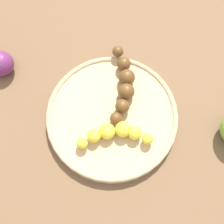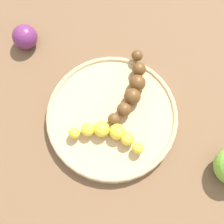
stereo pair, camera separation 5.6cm
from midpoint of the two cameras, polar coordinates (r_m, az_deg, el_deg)
name	(u,v)px [view 1 (the left image)]	position (r m, az deg, el deg)	size (l,w,h in m)	color
ground_plane	(112,118)	(0.59, -2.66, -1.59)	(2.40, 2.40, 0.00)	brown
fruit_bowl	(112,116)	(0.58, -2.71, -1.23)	(0.26, 0.26, 0.02)	tan
banana_overripe	(124,84)	(0.58, -0.51, 4.91)	(0.10, 0.14, 0.03)	#593819
banana_yellow	(114,134)	(0.55, -2.41, -4.57)	(0.13, 0.08, 0.03)	yellow
plum_purple	(1,63)	(0.66, -22.67, 8.18)	(0.05, 0.05, 0.05)	#662659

